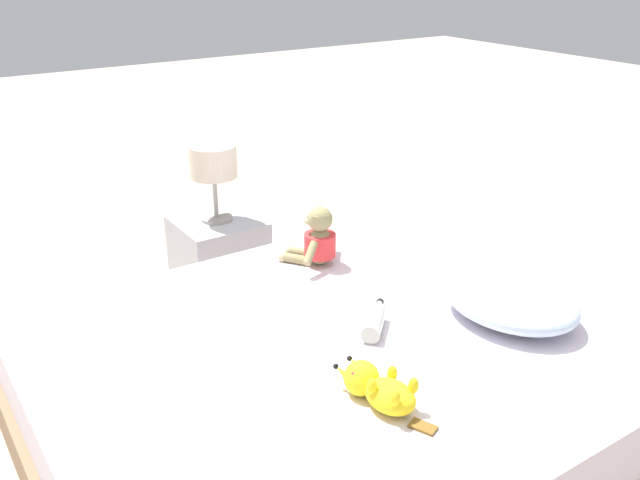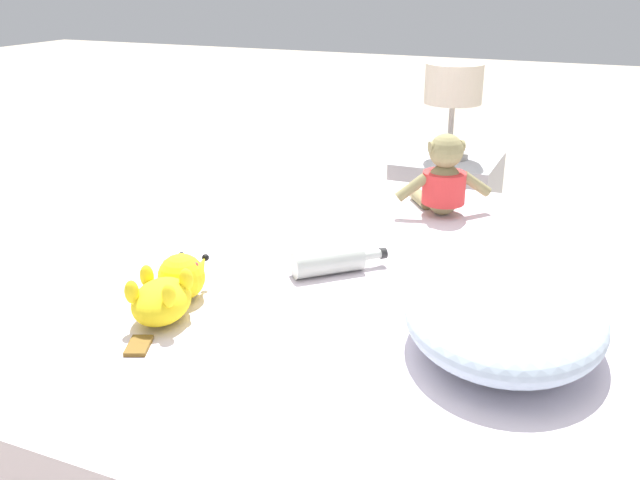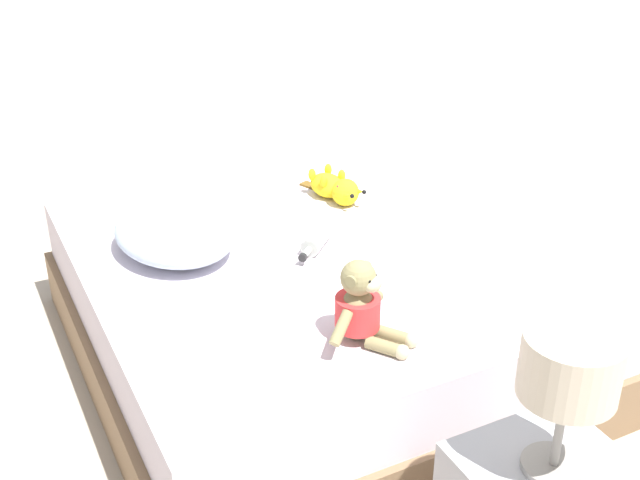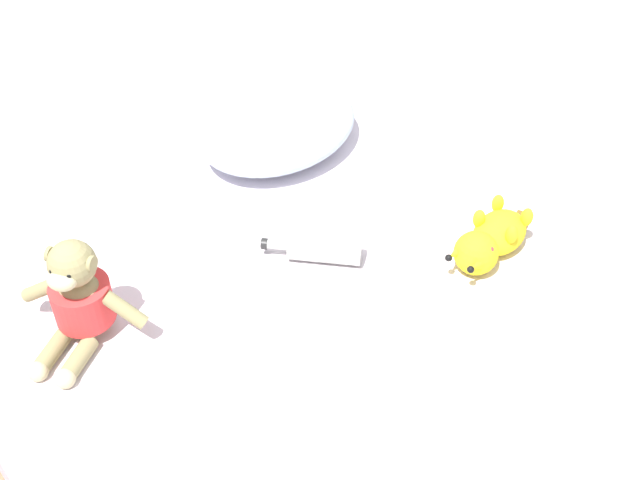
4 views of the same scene
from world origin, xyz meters
The scene contains 7 objects.
ground_plane centered at (0.00, 0.00, 0.00)m, with size 16.00×16.00×0.00m, color #B7A893.
bed centered at (0.00, 0.00, 0.21)m, with size 1.60×1.82×0.42m.
pillow centered at (0.19, 0.57, 0.49)m, with size 0.52×0.43×0.13m.
plush_monkey centered at (-0.51, 0.27, 0.52)m, with size 0.25×0.25×0.24m.
plush_yellow_creature centered at (0.32, -0.08, 0.47)m, with size 0.33×0.15×0.10m.
glass_bottle centered at (0.01, 0.14, 0.45)m, with size 0.19×0.20×0.06m.
bedside_lamp centered at (-1.13, 0.15, 0.68)m, with size 0.21×0.21×0.34m.
Camera 3 is at (-2.09, 1.19, 1.67)m, focal length 45.65 mm.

